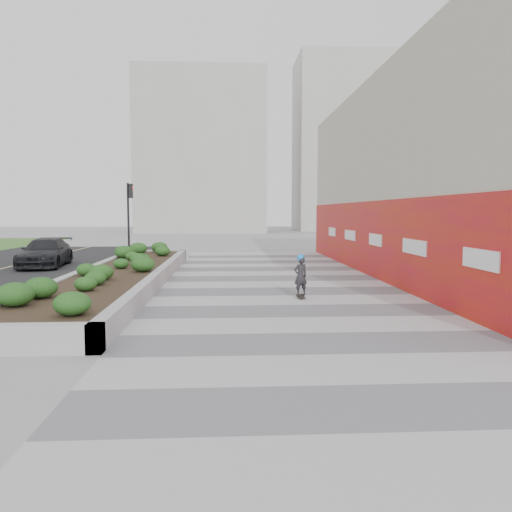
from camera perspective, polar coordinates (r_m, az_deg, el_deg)
The scene contains 10 objects.
ground at distance 11.30m, azimuth 5.76°, elevation -8.07°, with size 160.00×160.00×0.00m, color gray.
walkway at distance 14.21m, azimuth 3.86°, elevation -5.33°, with size 8.00×36.00×0.01m, color #A8A8AD.
building at distance 21.72m, azimuth 20.65°, elevation 8.45°, with size 6.04×24.08×8.00m.
planter at distance 18.38m, azimuth -15.04°, elevation -1.83°, with size 3.00×18.00×0.90m.
traffic_signal_near at distance 28.89m, azimuth -14.26°, elevation 5.26°, with size 0.33×0.28×4.20m.
distant_bldg_north_l at distance 66.37m, azimuth -6.17°, elevation 11.42°, with size 16.00×12.00×20.00m, color #ADAAA3.
distant_bldg_north_r at distance 73.43m, azimuth 10.19°, elevation 12.32°, with size 14.00×10.00×24.00m, color #ADAAA3.
manhole_cover at distance 14.28m, azimuth 5.86°, elevation -5.30°, with size 0.44×0.44×0.01m, color #595654.
skateboarder at distance 14.89m, azimuth 5.12°, elevation -2.25°, with size 0.50×0.72×1.33m.
car_dark at distance 25.50m, azimuth -22.94°, elevation 0.35°, with size 1.85×4.55×1.32m, color black.
Camera 1 is at (-1.74, -10.87, 2.55)m, focal length 35.00 mm.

